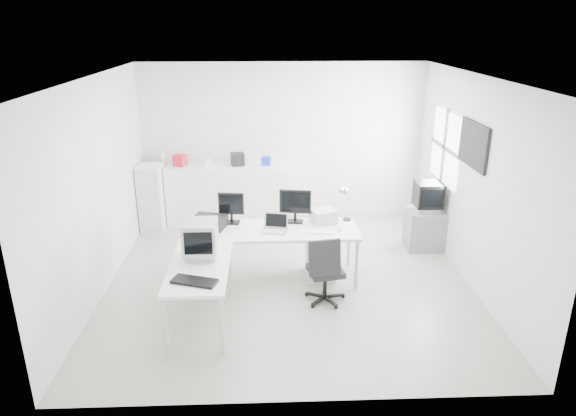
{
  "coord_description": "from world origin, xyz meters",
  "views": [
    {
      "loc": [
        -0.27,
        -6.49,
        3.45
      ],
      "look_at": [
        0.0,
        0.2,
        1.0
      ],
      "focal_mm": 32.0,
      "sensor_mm": 36.0,
      "label": 1
    }
  ],
  "objects_px": {
    "drawer_pedestal": "(320,256)",
    "crt_monitor": "(200,241)",
    "side_desk": "(201,294)",
    "lcd_monitor_large": "(295,207)",
    "tv_cabinet": "(425,229)",
    "inkjet_printer": "(209,222)",
    "lcd_monitor_small": "(231,208)",
    "crt_tv": "(428,197)",
    "main_desk": "(271,254)",
    "laptop": "(274,224)",
    "office_chair": "(326,268)",
    "laser_printer": "(323,216)",
    "filing_cabinet": "(152,198)",
    "sideboard": "(228,194)"
  },
  "relations": [
    {
      "from": "crt_tv",
      "to": "laser_printer",
      "type": "bearing_deg",
      "value": -157.22
    },
    {
      "from": "drawer_pedestal",
      "to": "lcd_monitor_large",
      "type": "height_order",
      "value": "lcd_monitor_large"
    },
    {
      "from": "tv_cabinet",
      "to": "crt_tv",
      "type": "bearing_deg",
      "value": 0.0
    },
    {
      "from": "laptop",
      "to": "inkjet_printer",
      "type": "bearing_deg",
      "value": 179.46
    },
    {
      "from": "drawer_pedestal",
      "to": "main_desk",
      "type": "bearing_deg",
      "value": -175.91
    },
    {
      "from": "laptop",
      "to": "tv_cabinet",
      "type": "bearing_deg",
      "value": 35.29
    },
    {
      "from": "inkjet_printer",
      "to": "crt_monitor",
      "type": "relative_size",
      "value": 1.04
    },
    {
      "from": "inkjet_printer",
      "to": "laptop",
      "type": "relative_size",
      "value": 1.25
    },
    {
      "from": "lcd_monitor_small",
      "to": "laser_printer",
      "type": "distance_m",
      "value": 1.31
    },
    {
      "from": "inkjet_printer",
      "to": "crt_tv",
      "type": "height_order",
      "value": "crt_tv"
    },
    {
      "from": "side_desk",
      "to": "drawer_pedestal",
      "type": "height_order",
      "value": "side_desk"
    },
    {
      "from": "side_desk",
      "to": "crt_monitor",
      "type": "distance_m",
      "value": 0.64
    },
    {
      "from": "side_desk",
      "to": "crt_monitor",
      "type": "height_order",
      "value": "crt_monitor"
    },
    {
      "from": "laptop",
      "to": "laser_printer",
      "type": "distance_m",
      "value": 0.77
    },
    {
      "from": "crt_monitor",
      "to": "filing_cabinet",
      "type": "height_order",
      "value": "crt_monitor"
    },
    {
      "from": "laser_printer",
      "to": "crt_monitor",
      "type": "distance_m",
      "value": 1.93
    },
    {
      "from": "lcd_monitor_small",
      "to": "laptop",
      "type": "relative_size",
      "value": 1.28
    },
    {
      "from": "drawer_pedestal",
      "to": "sideboard",
      "type": "relative_size",
      "value": 0.28
    },
    {
      "from": "main_desk",
      "to": "inkjet_printer",
      "type": "relative_size",
      "value": 5.41
    },
    {
      "from": "drawer_pedestal",
      "to": "crt_monitor",
      "type": "xyz_separation_m",
      "value": [
        -1.55,
        -0.9,
        0.66
      ]
    },
    {
      "from": "main_desk",
      "to": "tv_cabinet",
      "type": "xyz_separation_m",
      "value": [
        2.46,
        0.94,
        -0.06
      ]
    },
    {
      "from": "crt_monitor",
      "to": "filing_cabinet",
      "type": "distance_m",
      "value": 3.04
    },
    {
      "from": "main_desk",
      "to": "crt_monitor",
      "type": "relative_size",
      "value": 5.65
    },
    {
      "from": "side_desk",
      "to": "laser_printer",
      "type": "xyz_separation_m",
      "value": [
        1.6,
        1.32,
        0.47
      ]
    },
    {
      "from": "sideboard",
      "to": "office_chair",
      "type": "bearing_deg",
      "value": -63.02
    },
    {
      "from": "lcd_monitor_small",
      "to": "sideboard",
      "type": "xyz_separation_m",
      "value": [
        -0.2,
        1.94,
        -0.44
      ]
    },
    {
      "from": "lcd_monitor_large",
      "to": "sideboard",
      "type": "height_order",
      "value": "lcd_monitor_large"
    },
    {
      "from": "lcd_monitor_large",
      "to": "lcd_monitor_small",
      "type": "bearing_deg",
      "value": -172.07
    },
    {
      "from": "lcd_monitor_small",
      "to": "lcd_monitor_large",
      "type": "relative_size",
      "value": 0.98
    },
    {
      "from": "main_desk",
      "to": "tv_cabinet",
      "type": "height_order",
      "value": "main_desk"
    },
    {
      "from": "lcd_monitor_large",
      "to": "tv_cabinet",
      "type": "relative_size",
      "value": 0.73
    },
    {
      "from": "side_desk",
      "to": "laptop",
      "type": "xyz_separation_m",
      "value": [
        0.9,
        1.0,
        0.49
      ]
    },
    {
      "from": "lcd_monitor_small",
      "to": "lcd_monitor_large",
      "type": "bearing_deg",
      "value": 7.06
    },
    {
      "from": "lcd_monitor_small",
      "to": "office_chair",
      "type": "xyz_separation_m",
      "value": [
        1.24,
        -0.9,
        -0.5
      ]
    },
    {
      "from": "sideboard",
      "to": "filing_cabinet",
      "type": "xyz_separation_m",
      "value": [
        -1.28,
        -0.27,
        0.04
      ]
    },
    {
      "from": "side_desk",
      "to": "drawer_pedestal",
      "type": "distance_m",
      "value": 1.93
    },
    {
      "from": "office_chair",
      "to": "sideboard",
      "type": "height_order",
      "value": "sideboard"
    },
    {
      "from": "laptop",
      "to": "office_chair",
      "type": "distance_m",
      "value": 0.93
    },
    {
      "from": "inkjet_printer",
      "to": "lcd_monitor_large",
      "type": "relative_size",
      "value": 0.96
    },
    {
      "from": "sideboard",
      "to": "laptop",
      "type": "bearing_deg",
      "value": -70.67
    },
    {
      "from": "laptop",
      "to": "crt_monitor",
      "type": "xyz_separation_m",
      "value": [
        -0.9,
        -0.75,
        0.1
      ]
    },
    {
      "from": "lcd_monitor_small",
      "to": "lcd_monitor_large",
      "type": "xyz_separation_m",
      "value": [
        0.9,
        0.0,
        0.01
      ]
    },
    {
      "from": "inkjet_printer",
      "to": "lcd_monitor_large",
      "type": "bearing_deg",
      "value": 23.32
    },
    {
      "from": "crt_tv",
      "to": "tv_cabinet",
      "type": "bearing_deg",
      "value": 0.0
    },
    {
      "from": "drawer_pedestal",
      "to": "laser_printer",
      "type": "height_order",
      "value": "laser_printer"
    },
    {
      "from": "lcd_monitor_large",
      "to": "sideboard",
      "type": "bearing_deg",
      "value": 127.54
    },
    {
      "from": "drawer_pedestal",
      "to": "lcd_monitor_large",
      "type": "xyz_separation_m",
      "value": [
        -0.35,
        0.2,
        0.68
      ]
    },
    {
      "from": "inkjet_printer",
      "to": "lcd_monitor_small",
      "type": "xyz_separation_m",
      "value": [
        0.3,
        0.15,
        0.15
      ]
    },
    {
      "from": "laser_printer",
      "to": "sideboard",
      "type": "height_order",
      "value": "sideboard"
    },
    {
      "from": "tv_cabinet",
      "to": "filing_cabinet",
      "type": "height_order",
      "value": "filing_cabinet"
    }
  ]
}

